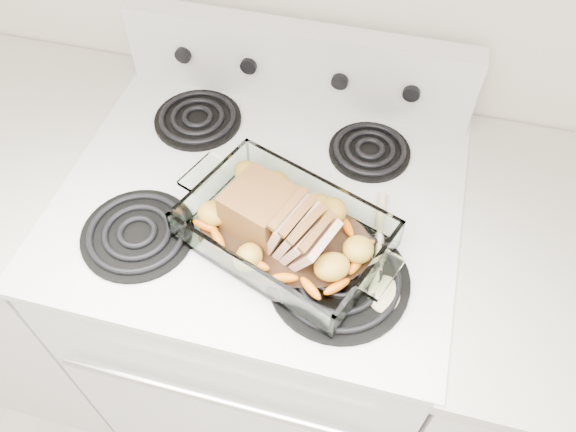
% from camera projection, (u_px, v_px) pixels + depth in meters
% --- Properties ---
extents(electric_range, '(0.78, 0.70, 1.12)m').
position_uv_depth(electric_range, '(267.00, 303.00, 1.47)').
color(electric_range, silver).
rests_on(electric_range, ground).
extents(counter_left, '(0.58, 0.68, 0.93)m').
position_uv_depth(counter_left, '(41.00, 252.00, 1.58)').
color(counter_left, silver).
rests_on(counter_left, ground).
extents(counter_right, '(0.58, 0.68, 0.93)m').
position_uv_depth(counter_right, '(527.00, 367.00, 1.38)').
color(counter_right, silver).
rests_on(counter_right, ground).
extents(baking_dish, '(0.35, 0.23, 0.07)m').
position_uv_depth(baking_dish, '(285.00, 234.00, 1.01)').
color(baking_dish, white).
rests_on(baking_dish, electric_range).
extents(pork_roast, '(0.20, 0.11, 0.09)m').
position_uv_depth(pork_roast, '(269.00, 221.00, 0.99)').
color(pork_roast, brown).
rests_on(pork_roast, baking_dish).
extents(roast_vegetables, '(0.33, 0.18, 0.04)m').
position_uv_depth(roast_vegetables, '(288.00, 217.00, 1.03)').
color(roast_vegetables, orange).
rests_on(roast_vegetables, baking_dish).
extents(wooden_spoon, '(0.07, 0.26, 0.02)m').
position_uv_depth(wooden_spoon, '(382.00, 269.00, 0.99)').
color(wooden_spoon, beige).
rests_on(wooden_spoon, electric_range).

